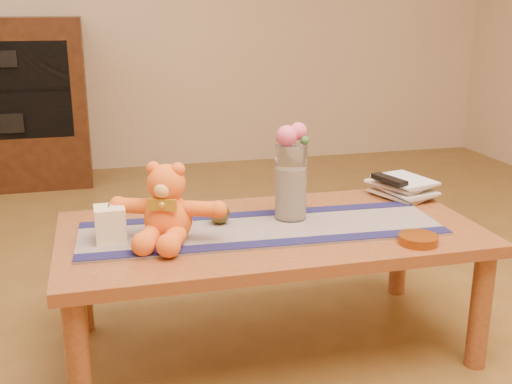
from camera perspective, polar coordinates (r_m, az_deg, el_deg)
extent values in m
plane|color=brown|center=(2.30, 1.24, -13.87)|extent=(5.50, 5.50, 0.00)
cube|color=brown|center=(2.12, 1.31, -3.80)|extent=(1.40, 0.70, 0.04)
cylinder|color=brown|center=(1.89, -15.89, -14.79)|extent=(0.07, 0.07, 0.41)
cylinder|color=brown|center=(2.22, 19.78, -10.12)|extent=(0.07, 0.07, 0.41)
cylinder|color=brown|center=(2.40, -15.68, -7.67)|extent=(0.07, 0.07, 0.41)
cylinder|color=brown|center=(2.68, 12.93, -4.93)|extent=(0.07, 0.07, 0.41)
cube|color=#1F1B4B|center=(2.09, 0.56, -3.38)|extent=(1.21, 0.40, 0.01)
cube|color=#171643|center=(1.95, 1.47, -4.66)|extent=(1.20, 0.11, 0.00)
cube|color=#171643|center=(2.22, -0.24, -2.00)|extent=(1.20, 0.11, 0.00)
cube|color=#F9E8B7|center=(2.01, -13.16, -2.85)|extent=(0.10, 0.10, 0.11)
cylinder|color=black|center=(1.99, -13.28, -1.17)|extent=(0.00, 0.00, 0.01)
cylinder|color=silver|center=(2.15, 3.20, 0.92)|extent=(0.11, 0.11, 0.26)
cylinder|color=beige|center=(2.16, 3.18, -0.08)|extent=(0.09, 0.09, 0.18)
sphere|color=#ED537A|center=(2.09, 2.83, 5.16)|extent=(0.07, 0.07, 0.07)
sphere|color=#ED537A|center=(2.12, 3.88, 5.56)|extent=(0.06, 0.06, 0.06)
sphere|color=#5553B4|center=(2.15, 3.24, 5.24)|extent=(0.04, 0.04, 0.04)
sphere|color=#5553B4|center=(2.12, 2.32, 4.91)|extent=(0.04, 0.04, 0.04)
sphere|color=#33662D|center=(2.11, 4.47, 4.72)|extent=(0.03, 0.03, 0.03)
sphere|color=#443D16|center=(2.12, -3.33, -1.99)|extent=(0.09, 0.09, 0.07)
imported|color=beige|center=(2.45, 11.79, -0.50)|extent=(0.23, 0.27, 0.02)
imported|color=beige|center=(2.45, 11.97, -0.08)|extent=(0.21, 0.25, 0.02)
imported|color=beige|center=(2.44, 11.69, 0.35)|extent=(0.24, 0.27, 0.02)
imported|color=beige|center=(2.44, 11.97, 0.78)|extent=(0.21, 0.26, 0.02)
cube|color=black|center=(2.43, 12.05, 1.12)|extent=(0.09, 0.17, 0.02)
cylinder|color=#BF5914|center=(2.03, 14.58, -4.21)|extent=(0.15, 0.15, 0.03)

